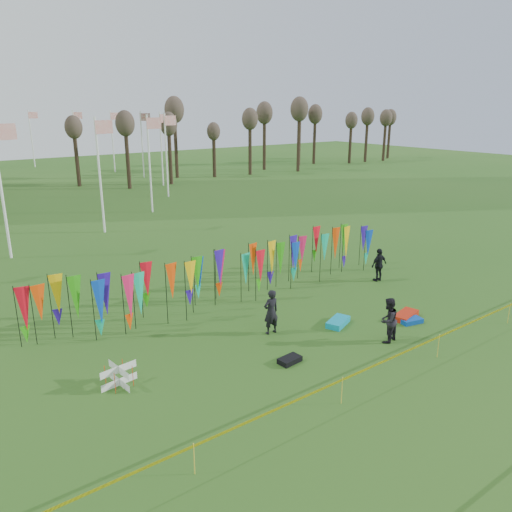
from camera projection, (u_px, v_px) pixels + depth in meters
ground at (349, 366)px, 17.47m from camera, size 160.00×160.00×0.00m
banner_row at (234, 267)px, 23.00m from camera, size 18.64×0.64×2.47m
caution_tape_near at (379, 365)px, 15.99m from camera, size 26.00×0.02×0.90m
tree_line at (277, 124)px, 67.71m from camera, size 53.92×1.92×7.84m
box_kite at (119, 376)px, 16.13m from camera, size 0.66×0.66×0.73m
person_left at (271, 312)px, 19.70m from camera, size 0.70×0.53×1.84m
person_mid at (388, 320)px, 19.02m from camera, size 0.94×0.67×1.78m
person_right at (379, 265)px, 25.65m from camera, size 1.04×0.61×1.74m
kite_bag_turquoise at (338, 322)px, 20.69m from camera, size 1.36×1.03×0.24m
kite_bag_blue at (411, 321)px, 20.88m from camera, size 1.01×0.68×0.19m
kite_bag_red at (406, 315)px, 21.34m from camera, size 1.44×0.91×0.25m
kite_bag_black at (290, 360)px, 17.68m from camera, size 0.87×0.55×0.19m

